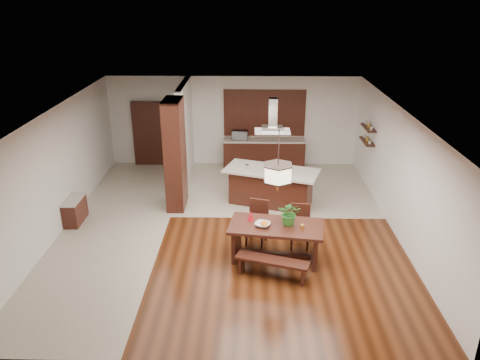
{
  "coord_description": "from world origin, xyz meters",
  "views": [
    {
      "loc": [
        0.49,
        -10.18,
        5.43
      ],
      "look_at": [
        0.3,
        0.0,
        1.25
      ],
      "focal_mm": 35.0,
      "sensor_mm": 36.0,
      "label": 1
    }
  ],
  "objects_px": {
    "foliage_plant": "(290,213)",
    "dining_chair_left": "(257,223)",
    "kitchen_island": "(271,186)",
    "island_cup": "(288,169)",
    "range_hood": "(273,115)",
    "fruit_bowl": "(263,224)",
    "dining_bench": "(272,268)",
    "pendant_lantern": "(278,161)",
    "dining_chair_right": "(300,227)",
    "hallway_console": "(75,211)",
    "dining_table": "(276,234)",
    "microwave": "(240,135)"
  },
  "relations": [
    {
      "from": "dining_table",
      "to": "dining_bench",
      "type": "bearing_deg",
      "value": -98.35
    },
    {
      "from": "foliage_plant",
      "to": "dining_chair_left",
      "type": "bearing_deg",
      "value": 137.51
    },
    {
      "from": "dining_bench",
      "to": "island_cup",
      "type": "height_order",
      "value": "island_cup"
    },
    {
      "from": "pendant_lantern",
      "to": "foliage_plant",
      "type": "relative_size",
      "value": 2.51
    },
    {
      "from": "hallway_console",
      "to": "island_cup",
      "type": "distance_m",
      "value": 5.49
    },
    {
      "from": "kitchen_island",
      "to": "island_cup",
      "type": "height_order",
      "value": "island_cup"
    },
    {
      "from": "pendant_lantern",
      "to": "island_cup",
      "type": "xyz_separation_m",
      "value": [
        0.45,
        2.66,
        -1.19
      ]
    },
    {
      "from": "foliage_plant",
      "to": "island_cup",
      "type": "bearing_deg",
      "value": 86.39
    },
    {
      "from": "pendant_lantern",
      "to": "foliage_plant",
      "type": "bearing_deg",
      "value": 8.22
    },
    {
      "from": "dining_table",
      "to": "dining_chair_right",
      "type": "height_order",
      "value": "dining_chair_right"
    },
    {
      "from": "dining_chair_right",
      "to": "foliage_plant",
      "type": "bearing_deg",
      "value": -116.42
    },
    {
      "from": "dining_chair_right",
      "to": "fruit_bowl",
      "type": "bearing_deg",
      "value": -141.79
    },
    {
      "from": "range_hood",
      "to": "fruit_bowl",
      "type": "bearing_deg",
      "value": -96.12
    },
    {
      "from": "foliage_plant",
      "to": "dining_chair_right",
      "type": "bearing_deg",
      "value": 58.94
    },
    {
      "from": "hallway_console",
      "to": "fruit_bowl",
      "type": "relative_size",
      "value": 2.84
    },
    {
      "from": "range_hood",
      "to": "island_cup",
      "type": "bearing_deg",
      "value": -16.15
    },
    {
      "from": "fruit_bowl",
      "to": "kitchen_island",
      "type": "relative_size",
      "value": 0.12
    },
    {
      "from": "microwave",
      "to": "dining_table",
      "type": "bearing_deg",
      "value": -78.57
    },
    {
      "from": "island_cup",
      "to": "dining_bench",
      "type": "bearing_deg",
      "value": -99.3
    },
    {
      "from": "fruit_bowl",
      "to": "kitchen_island",
      "type": "bearing_deg",
      "value": 83.87
    },
    {
      "from": "island_cup",
      "to": "dining_table",
      "type": "bearing_deg",
      "value": -99.55
    },
    {
      "from": "hallway_console",
      "to": "dining_bench",
      "type": "bearing_deg",
      "value": -25.95
    },
    {
      "from": "fruit_bowl",
      "to": "range_hood",
      "type": "xyz_separation_m",
      "value": [
        0.3,
        2.83,
        1.61
      ]
    },
    {
      "from": "range_hood",
      "to": "microwave",
      "type": "relative_size",
      "value": 1.85
    },
    {
      "from": "dining_table",
      "to": "pendant_lantern",
      "type": "xyz_separation_m",
      "value": [
        0.0,
        0.0,
        1.64
      ]
    },
    {
      "from": "pendant_lantern",
      "to": "fruit_bowl",
      "type": "xyz_separation_m",
      "value": [
        -0.29,
        -0.05,
        -1.39
      ]
    },
    {
      "from": "dining_chair_right",
      "to": "range_hood",
      "type": "distance_m",
      "value": 3.05
    },
    {
      "from": "pendant_lantern",
      "to": "hallway_console",
      "type": "bearing_deg",
      "value": 161.57
    },
    {
      "from": "dining_chair_left",
      "to": "kitchen_island",
      "type": "xyz_separation_m",
      "value": [
        0.41,
        2.12,
        0.01
      ]
    },
    {
      "from": "pendant_lantern",
      "to": "island_cup",
      "type": "distance_m",
      "value": 2.95
    },
    {
      "from": "dining_chair_right",
      "to": "pendant_lantern",
      "type": "relative_size",
      "value": 0.75
    },
    {
      "from": "island_cup",
      "to": "dining_chair_right",
      "type": "bearing_deg",
      "value": -86.69
    },
    {
      "from": "foliage_plant",
      "to": "fruit_bowl",
      "type": "distance_m",
      "value": 0.62
    },
    {
      "from": "kitchen_island",
      "to": "range_hood",
      "type": "distance_m",
      "value": 1.95
    },
    {
      "from": "fruit_bowl",
      "to": "range_hood",
      "type": "height_order",
      "value": "range_hood"
    },
    {
      "from": "fruit_bowl",
      "to": "dining_chair_left",
      "type": "bearing_deg",
      "value": 98.87
    },
    {
      "from": "fruit_bowl",
      "to": "hallway_console",
      "type": "bearing_deg",
      "value": 159.97
    },
    {
      "from": "dining_chair_left",
      "to": "dining_chair_right",
      "type": "relative_size",
      "value": 1.03
    },
    {
      "from": "hallway_console",
      "to": "dining_table",
      "type": "height_order",
      "value": "dining_table"
    },
    {
      "from": "microwave",
      "to": "pendant_lantern",
      "type": "bearing_deg",
      "value": -78.57
    },
    {
      "from": "dining_bench",
      "to": "microwave",
      "type": "distance_m",
      "value": 6.41
    },
    {
      "from": "hallway_console",
      "to": "fruit_bowl",
      "type": "bearing_deg",
      "value": -20.03
    },
    {
      "from": "dining_chair_right",
      "to": "dining_chair_left",
      "type": "bearing_deg",
      "value": 176.29
    },
    {
      "from": "kitchen_island",
      "to": "dining_bench",
      "type": "bearing_deg",
      "value": -73.51
    },
    {
      "from": "hallway_console",
      "to": "kitchen_island",
      "type": "relative_size",
      "value": 0.33
    },
    {
      "from": "kitchen_island",
      "to": "microwave",
      "type": "xyz_separation_m",
      "value": [
        -0.89,
        2.82,
        0.57
      ]
    },
    {
      "from": "pendant_lantern",
      "to": "foliage_plant",
      "type": "xyz_separation_m",
      "value": [
        0.28,
        0.04,
        -1.17
      ]
    },
    {
      "from": "dining_chair_right",
      "to": "kitchen_island",
      "type": "height_order",
      "value": "kitchen_island"
    },
    {
      "from": "microwave",
      "to": "range_hood",
      "type": "bearing_deg",
      "value": -69.88
    },
    {
      "from": "dining_bench",
      "to": "pendant_lantern",
      "type": "distance_m",
      "value": 2.16
    }
  ]
}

